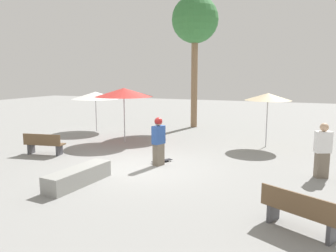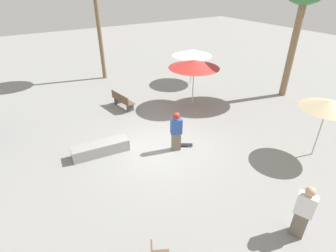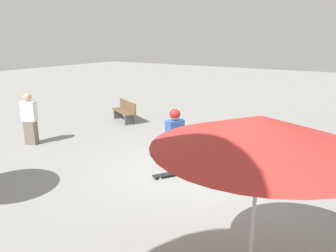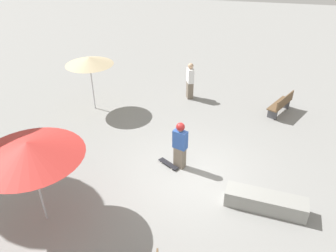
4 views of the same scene
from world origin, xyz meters
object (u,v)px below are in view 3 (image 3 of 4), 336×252
at_px(concrete_ledge, 257,144).
at_px(shade_umbrella_red, 260,132).
at_px(skater_main, 175,138).
at_px(bench_far, 125,111).
at_px(skateboard, 168,174).
at_px(bystander_watching, 30,119).

relative_size(concrete_ledge, shade_umbrella_red, 0.86).
relative_size(skater_main, shade_umbrella_red, 0.63).
relative_size(bench_far, shade_umbrella_red, 0.61).
xyz_separation_m(skateboard, bystander_watching, (-0.21, 5.23, 0.79)).
bearing_deg(bystander_watching, skater_main, -16.85).
xyz_separation_m(bench_far, shade_umbrella_red, (-6.55, -7.69, 1.90)).
bearing_deg(skateboard, bystander_watching, -54.83).
relative_size(concrete_ledge, bystander_watching, 1.35).
height_order(skateboard, shade_umbrella_red, shade_umbrella_red).
distance_m(bench_far, shade_umbrella_red, 10.28).
bearing_deg(skater_main, shade_umbrella_red, 65.40).
height_order(concrete_ledge, bench_far, bench_far).
bearing_deg(skater_main, bystander_watching, -63.05).
xyz_separation_m(concrete_ledge, bench_far, (0.71, 5.91, 0.18)).
xyz_separation_m(skater_main, bench_far, (3.45, 4.59, -0.48)).
distance_m(skater_main, skateboard, 0.93).
height_order(bench_far, bystander_watching, bystander_watching).
bearing_deg(concrete_ledge, shade_umbrella_red, -163.06).
height_order(skateboard, bench_far, bench_far).
bearing_deg(bench_far, skater_main, 170.43).
distance_m(shade_umbrella_red, bystander_watching, 8.79).
bearing_deg(bench_far, concrete_ledge, -159.55).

